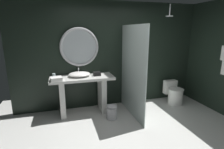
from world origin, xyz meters
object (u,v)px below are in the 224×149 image
at_px(vessel_sink, 79,74).
at_px(tumbler_cup, 54,76).
at_px(folded_hand_towel, 56,79).
at_px(tissue_box, 97,74).
at_px(rain_shower_head, 169,15).
at_px(round_wall_mirror, 79,47).
at_px(waste_bin, 112,112).
at_px(toilet, 174,94).

xyz_separation_m(vessel_sink, tumbler_cup, (-0.56, 0.00, 0.00)).
height_order(tumbler_cup, folded_hand_towel, tumbler_cup).
height_order(tissue_box, rain_shower_head, rain_shower_head).
height_order(vessel_sink, round_wall_mirror, round_wall_mirror).
bearing_deg(tumbler_cup, waste_bin, -23.42).
relative_size(tissue_box, folded_hand_towel, 0.69).
xyz_separation_m(toilet, waste_bin, (-1.86, -0.38, -0.09)).
height_order(tissue_box, folded_hand_towel, tissue_box).
bearing_deg(vessel_sink, rain_shower_head, -5.64).
bearing_deg(waste_bin, round_wall_mirror, 127.18).
bearing_deg(rain_shower_head, round_wall_mirror, 167.59).
height_order(round_wall_mirror, rain_shower_head, rain_shower_head).
distance_m(toilet, folded_hand_towel, 3.06).
relative_size(vessel_sink, folded_hand_towel, 2.13).
bearing_deg(round_wall_mirror, toilet, -8.74).
relative_size(tissue_box, toilet, 0.28).
bearing_deg(tissue_box, tumbler_cup, 177.94).
xyz_separation_m(vessel_sink, rain_shower_head, (2.10, -0.21, 1.32)).
bearing_deg(folded_hand_towel, toilet, 1.77).
distance_m(tumbler_cup, folded_hand_towel, 0.23).
relative_size(tumbler_cup, round_wall_mirror, 0.12).
bearing_deg(vessel_sink, folded_hand_towel, -156.21).
relative_size(toilet, folded_hand_towel, 2.48).
bearing_deg(tumbler_cup, round_wall_mirror, 21.46).
xyz_separation_m(vessel_sink, round_wall_mirror, (0.05, 0.24, 0.59)).
distance_m(vessel_sink, folded_hand_towel, 0.55).
height_order(tissue_box, toilet, tissue_box).
bearing_deg(tumbler_cup, tissue_box, -2.06).
distance_m(tumbler_cup, toilet, 3.12).
height_order(tumbler_cup, waste_bin, tumbler_cup).
relative_size(round_wall_mirror, toilet, 1.57).
height_order(vessel_sink, waste_bin, vessel_sink).
bearing_deg(vessel_sink, tumbler_cup, 179.70).
relative_size(tumbler_cup, tissue_box, 0.68).
distance_m(round_wall_mirror, folded_hand_towel, 0.95).
bearing_deg(tumbler_cup, toilet, -2.50).
distance_m(tumbler_cup, rain_shower_head, 2.98).
height_order(toilet, folded_hand_towel, folded_hand_towel).
bearing_deg(vessel_sink, waste_bin, -39.17).
relative_size(round_wall_mirror, waste_bin, 2.74).
relative_size(vessel_sink, tissue_box, 3.08).
height_order(vessel_sink, tumbler_cup, vessel_sink).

